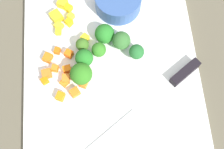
{
  "coord_description": "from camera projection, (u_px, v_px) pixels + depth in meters",
  "views": [
    {
      "loc": [
        -0.22,
        0.02,
        0.61
      ],
      "look_at": [
        0.0,
        0.0,
        0.02
      ],
      "focal_mm": 50.85,
      "sensor_mm": 36.0,
      "label": 1
    }
  ],
  "objects": [
    {
      "name": "pepper_dice_5",
      "position": [
        69.0,
        22.0,
        0.67
      ],
      "size": [
        0.02,
        0.02,
        0.01
      ],
      "primitive_type": "cube",
      "rotation": [
        0.0,
        0.0,
        2.33
      ],
      "color": "yellow",
      "rests_on": "cutting_board"
    },
    {
      "name": "carrot_dice_9",
      "position": [
        67.0,
        69.0,
        0.64
      ],
      "size": [
        0.02,
        0.02,
        0.01
      ],
      "primitive_type": "cube",
      "rotation": [
        0.0,
        0.0,
        1.76
      ],
      "color": "orange",
      "rests_on": "cutting_board"
    },
    {
      "name": "pepper_dice_0",
      "position": [
        59.0,
        26.0,
        0.67
      ],
      "size": [
        0.02,
        0.02,
        0.01
      ],
      "primitive_type": "cube",
      "rotation": [
        0.0,
        0.0,
        2.38
      ],
      "color": "yellow",
      "rests_on": "cutting_board"
    },
    {
      "name": "pepper_dice_2",
      "position": [
        58.0,
        31.0,
        0.67
      ],
      "size": [
        0.02,
        0.01,
        0.01
      ],
      "primitive_type": "cube",
      "rotation": [
        0.0,
        0.0,
        3.06
      ],
      "color": "yellow",
      "rests_on": "cutting_board"
    },
    {
      "name": "carrot_dice_7",
      "position": [
        47.0,
        74.0,
        0.63
      ],
      "size": [
        0.02,
        0.02,
        0.01
      ],
      "primitive_type": "cube",
      "rotation": [
        0.0,
        0.0,
        1.73
      ],
      "color": "orange",
      "rests_on": "cutting_board"
    },
    {
      "name": "ground_plane",
      "position": [
        112.0,
        78.0,
        0.65
      ],
      "size": [
        4.0,
        4.0,
        0.0
      ],
      "primitive_type": "plane",
      "color": "brown"
    },
    {
      "name": "carrot_dice_13",
      "position": [
        80.0,
        77.0,
        0.63
      ],
      "size": [
        0.02,
        0.02,
        0.01
      ],
      "primitive_type": "cube",
      "rotation": [
        0.0,
        0.0,
        2.26
      ],
      "color": "orange",
      "rests_on": "cutting_board"
    },
    {
      "name": "broccoli_floret_0",
      "position": [
        84.0,
        58.0,
        0.63
      ],
      "size": [
        0.04,
        0.04,
        0.04
      ],
      "color": "#89BD5F",
      "rests_on": "cutting_board"
    },
    {
      "name": "carrot_dice_4",
      "position": [
        69.0,
        54.0,
        0.65
      ],
      "size": [
        0.02,
        0.02,
        0.02
      ],
      "primitive_type": "cube",
      "rotation": [
        0.0,
        0.0,
        0.99
      ],
      "color": "orange",
      "rests_on": "cutting_board"
    },
    {
      "name": "carrot_dice_6",
      "position": [
        60.0,
        96.0,
        0.62
      ],
      "size": [
        0.02,
        0.02,
        0.01
      ],
      "primitive_type": "cube",
      "rotation": [
        0.0,
        0.0,
        1.15
      ],
      "color": "orange",
      "rests_on": "cutting_board"
    },
    {
      "name": "chef_knife",
      "position": [
        156.0,
        97.0,
        0.62
      ],
      "size": [
        0.22,
        0.3,
        0.02
      ],
      "rotation": [
        0.0,
        0.0,
        2.19
      ],
      "color": "silver",
      "rests_on": "cutting_board"
    },
    {
      "name": "carrot_dice_11",
      "position": [
        57.0,
        51.0,
        0.65
      ],
      "size": [
        0.02,
        0.01,
        0.01
      ],
      "primitive_type": "cube",
      "rotation": [
        0.0,
        0.0,
        1.27
      ],
      "color": "orange",
      "rests_on": "cutting_board"
    },
    {
      "name": "carrot_dice_12",
      "position": [
        75.0,
        92.0,
        0.62
      ],
      "size": [
        0.02,
        0.02,
        0.01
      ],
      "primitive_type": "cube",
      "rotation": [
        0.0,
        0.0,
        0.5
      ],
      "color": "orange",
      "rests_on": "cutting_board"
    },
    {
      "name": "pepper_dice_7",
      "position": [
        68.0,
        8.0,
        0.69
      ],
      "size": [
        0.02,
        0.02,
        0.01
      ],
      "primitive_type": "cube",
      "rotation": [
        0.0,
        0.0,
        2.45
      ],
      "color": "yellow",
      "rests_on": "cutting_board"
    },
    {
      "name": "pepper_dice_1",
      "position": [
        71.0,
        17.0,
        0.68
      ],
      "size": [
        0.02,
        0.02,
        0.01
      ],
      "primitive_type": "cube",
      "rotation": [
        0.0,
        0.0,
        0.77
      ],
      "color": "yellow",
      "rests_on": "cutting_board"
    },
    {
      "name": "broccoli_floret_1",
      "position": [
        99.0,
        50.0,
        0.64
      ],
      "size": [
        0.03,
        0.03,
        0.03
      ],
      "color": "#88B761",
      "rests_on": "cutting_board"
    },
    {
      "name": "broccoli_floret_4",
      "position": [
        81.0,
        76.0,
        0.61
      ],
      "size": [
        0.04,
        0.04,
        0.05
      ],
      "color": "#89C066",
      "rests_on": "cutting_board"
    },
    {
      "name": "carrot_dice_1",
      "position": [
        66.0,
        77.0,
        0.63
      ],
      "size": [
        0.02,
        0.02,
        0.01
      ],
      "primitive_type": "cube",
      "rotation": [
        0.0,
        0.0,
        1.47
      ],
      "color": "orange",
      "rests_on": "cutting_board"
    },
    {
      "name": "broccoli_floret_3",
      "position": [
        121.0,
        41.0,
        0.64
      ],
      "size": [
        0.04,
        0.04,
        0.04
      ],
      "color": "#95AC60",
      "rests_on": "cutting_board"
    },
    {
      "name": "pepper_dice_6",
      "position": [
        56.0,
        17.0,
        0.68
      ],
      "size": [
        0.03,
        0.03,
        0.02
      ],
      "primitive_type": "cube",
      "rotation": [
        0.0,
        0.0,
        0.55
      ],
      "color": "yellow",
      "rests_on": "cutting_board"
    },
    {
      "name": "broccoli_floret_2",
      "position": [
        137.0,
        52.0,
        0.64
      ],
      "size": [
        0.03,
        0.03,
        0.04
      ],
      "color": "#95B45D",
      "rests_on": "cutting_board"
    },
    {
      "name": "cutting_board",
      "position": [
        112.0,
        77.0,
        0.65
      ],
      "size": [
        0.47,
        0.35,
        0.01
      ],
      "primitive_type": "cube",
      "color": "white",
      "rests_on": "ground_plane"
    },
    {
      "name": "carrot_dice_10",
      "position": [
        83.0,
        67.0,
        0.64
      ],
      "size": [
        0.02,
        0.02,
        0.02
      ],
      "primitive_type": "cube",
      "rotation": [
        0.0,
        0.0,
        0.36
      ],
      "color": "orange",
      "rests_on": "cutting_board"
    },
    {
      "name": "prep_bowl",
      "position": [
        118.0,
        1.0,
        0.68
      ],
      "size": [
        0.1,
        0.1,
        0.04
      ],
      "primitive_type": "cylinder",
      "color": "#345390",
      "rests_on": "cutting_board"
    },
    {
      "name": "broccoli_floret_6",
      "position": [
        105.0,
        34.0,
        0.65
      ],
      "size": [
        0.04,
        0.04,
        0.04
      ],
      "color": "#96B267",
      "rests_on": "cutting_board"
    },
    {
      "name": "carrot_dice_3",
      "position": [
        45.0,
        79.0,
        0.63
      ],
      "size": [
        0.02,
        0.02,
        0.01
      ],
      "primitive_type": "cube",
      "rotation": [
        0.0,
        0.0,
        0.49
      ],
      "color": "orange",
      "rests_on": "cutting_board"
    },
    {
      "name": "carrot_dice_2",
      "position": [
        48.0,
        58.0,
        0.65
      ],
      "size": [
        0.02,
        0.02,
        0.01
      ],
      "primitive_type": "cube",
      "rotation": [
        0.0,
        0.0,
        1.1
      ],
      "color": "orange",
      "rests_on": "cutting_board"
    },
    {
      "name": "carrot_dice_8",
      "position": [
        55.0,
        68.0,
        0.64
      ],
      "size": [
        0.02,
        0.02,
        0.01
      ],
      "primitive_type": "cube",
      "rotation": [
        0.0,
        0.0,
        1.25
      ],
      "color": "orange",
      "rests_on": "cutting_board"
    },
    {
      "name": "broccoli_floret_5",
      "position": [
        82.0,
        45.0,
        0.64
      ],
      "size": [
        0.03,
        0.03,
        0.03
      ],
      "color": "#8CBC69",
      "rests_on": "cutting_board"
    },
    {
      "name": "carrot_dice_0",
      "position": [
        64.0,
        83.0,
        0.63
      ],
      "size": [
        0.02,
        0.02,
        0.01
      ],
      "primitive_type": "cube",
      "rotation": [
        0.0,
        0.0,
        2.35
      ],
      "color": "orange",
      "rests_on": "cutting_board"
    },
    {
      "name": "pepper_dice_3",
      "position": [
        85.0,
        38.0,
        0.66
      ],
      "size": [
        0.02,
        0.02,
        0.01
      ],
      "primitive_type": "cube",
      "rotation": [
        0.0,
        0.0,
        2.33
      ],
      "color": "yellow",
      "rests_on": "cutting_board"
    },
    {
      "name": "carrot_dice_5",
      "position": [
        84.0,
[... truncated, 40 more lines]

